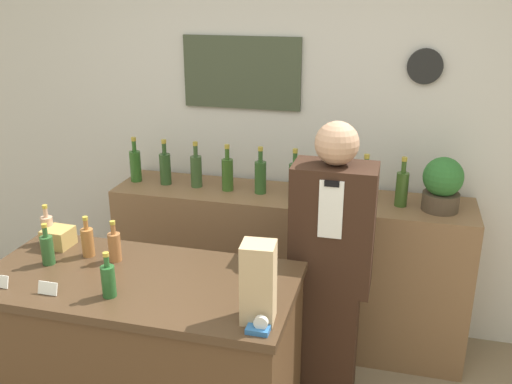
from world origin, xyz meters
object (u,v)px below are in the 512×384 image
Objects in this scene: tape_dispenser at (259,327)px; potted_plant at (442,184)px; paper_bag at (258,283)px; shopkeeper at (330,276)px.

potted_plant is at bearing 63.01° from tape_dispenser.
paper_bag is 0.17m from tape_dispenser.
tape_dispenser is (-0.71, -1.40, -0.17)m from potted_plant.
tape_dispenser is at bearing -116.99° from potted_plant.
shopkeeper is at bearing 74.90° from paper_bag.
potted_plant is 1.51m from paper_bag.
shopkeeper reaches higher than paper_bag.
shopkeeper is 4.87× the size of paper_bag.
potted_plant is 1.58m from tape_dispenser.
shopkeeper is 5.18× the size of potted_plant.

